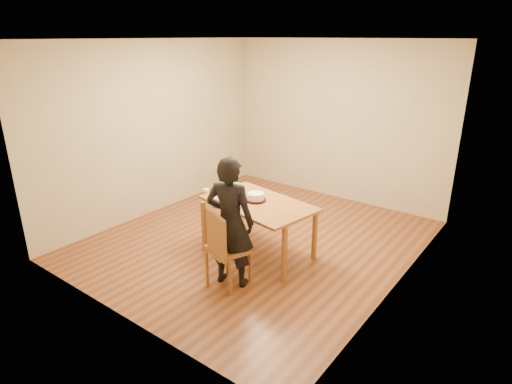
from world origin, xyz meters
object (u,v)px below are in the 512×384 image
Objects in this scene: dining_chair at (228,249)px; cake_plate at (256,200)px; dining_table at (258,203)px; cake at (256,197)px; person at (230,222)px.

cake_plate is at bearing 126.88° from dining_chair.
dining_table reaches higher than dining_chair.
cake_plate reaches higher than dining_table.
cake_plate is (-0.21, 0.80, 0.31)m from dining_chair.
cake reaches higher than cake_plate.
dining_chair is 0.90m from cake.
person is (0.21, -0.75, -0.03)m from cake.
cake_plate is at bearing 0.00° from cake.
cake_plate is at bearing -92.18° from person.
dining_table is 0.84m from dining_chair.
person reaches higher than dining_chair.
cake_plate is (-0.06, 0.02, 0.03)m from dining_table.
person is (0.21, -0.75, 0.01)m from cake_plate.
dining_table is 5.30× the size of cake_plate.
cake reaches higher than dining_chair.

